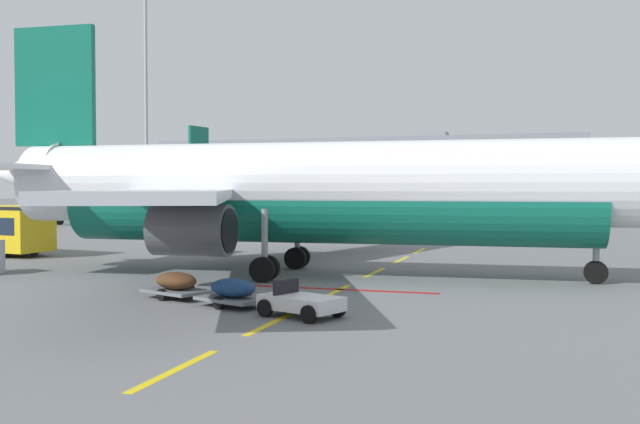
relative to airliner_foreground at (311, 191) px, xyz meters
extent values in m
cube|color=yellow|center=(2.57, -17.72, -3.95)|extent=(0.24, 4.00, 0.01)
cube|color=yellow|center=(2.57, -11.80, -3.95)|extent=(0.24, 4.00, 0.01)
cube|color=yellow|center=(2.57, -4.85, -3.95)|extent=(0.24, 4.00, 0.01)
cube|color=yellow|center=(2.57, 2.03, -3.95)|extent=(0.24, 4.00, 0.01)
cube|color=yellow|center=(2.57, 8.56, -3.95)|extent=(0.24, 4.00, 0.01)
cube|color=yellow|center=(2.57, 14.62, -3.95)|extent=(0.24, 4.00, 0.01)
cube|color=yellow|center=(2.57, 21.97, -3.95)|extent=(0.24, 4.00, 0.01)
cube|color=yellow|center=(2.57, 28.77, -3.95)|extent=(0.24, 4.00, 0.01)
cube|color=yellow|center=(2.57, 34.40, -3.95)|extent=(0.24, 4.00, 0.01)
cube|color=yellow|center=(2.57, 39.96, -3.95)|extent=(0.24, 4.00, 0.01)
cube|color=yellow|center=(2.57, 47.27, -3.95)|extent=(0.24, 4.00, 0.01)
cube|color=yellow|center=(2.57, 54.53, -3.95)|extent=(0.24, 4.00, 0.01)
cube|color=yellow|center=(2.57, 60.54, -3.95)|extent=(0.24, 4.00, 0.01)
cube|color=#B21414|center=(2.57, -4.13, -3.95)|extent=(8.00, 0.40, 0.01)
cylinder|color=white|center=(0.58, 0.03, 0.35)|extent=(30.27, 5.55, 3.80)
cylinder|color=#0F604C|center=(0.58, 0.03, -0.69)|extent=(24.66, 4.92, 3.50)
cone|color=white|center=(-15.14, -0.88, 0.83)|extent=(4.38, 3.47, 3.23)
cube|color=#0F604C|center=(-13.39, -0.78, 5.25)|extent=(4.41, 0.62, 6.00)
cube|color=white|center=(-14.28, 2.37, 1.11)|extent=(3.57, 6.58, 0.24)
cube|color=white|center=(-13.90, -4.02, 1.11)|extent=(3.57, 6.58, 0.24)
cube|color=#B7BCC6|center=(-3.88, 8.29, -0.12)|extent=(9.29, 17.66, 0.36)
cube|color=#B7BCC6|center=(-2.89, -8.68, -0.12)|extent=(10.97, 17.54, 0.36)
cylinder|color=#4C4F54|center=(-3.85, 5.28, -1.57)|extent=(3.32, 2.28, 2.10)
cylinder|color=black|center=(-2.26, 5.38, -1.57)|extent=(0.22, 1.79, 1.79)
cylinder|color=#4C4F54|center=(-3.21, -5.70, -1.57)|extent=(3.32, 2.28, 2.10)
cylinder|color=black|center=(-1.62, -5.60, -1.57)|extent=(0.22, 1.79, 1.79)
cylinder|color=gray|center=(12.46, 0.73, -2.12)|extent=(0.28, 0.28, 2.67)
cylinder|color=black|center=(12.46, 0.73, -3.45)|extent=(1.00, 0.34, 0.99)
cylinder|color=gray|center=(-1.56, 2.51, -2.09)|extent=(0.28, 0.28, 2.61)
cylinder|color=black|center=(-1.58, 2.86, -3.40)|extent=(1.12, 0.41, 1.10)
cylinder|color=black|center=(-1.54, 2.16, -3.40)|extent=(1.12, 0.41, 1.10)
cylinder|color=gray|center=(-1.26, -2.68, -2.09)|extent=(0.28, 0.28, 2.61)
cylinder|color=black|center=(-1.28, -2.33, -3.40)|extent=(1.12, 0.41, 1.10)
cylinder|color=black|center=(-1.24, -3.03, -3.40)|extent=(1.12, 0.41, 1.10)
cylinder|color=silver|center=(12.59, 79.98, 0.26)|extent=(29.63, 8.90, 3.72)
cylinder|color=orange|center=(12.59, 79.98, -0.77)|extent=(24.19, 7.63, 3.42)
cone|color=silver|center=(-1.89, 82.60, 0.26)|extent=(4.02, 4.19, 3.64)
cube|color=#192333|center=(-0.88, 82.41, 0.91)|extent=(2.04, 3.02, 0.59)
cube|color=#B7BCC6|center=(14.94, 71.10, -0.21)|extent=(12.28, 16.78, 0.35)
cube|color=#B7BCC6|center=(17.89, 87.47, -0.21)|extent=(7.25, 17.16, 0.35)
cylinder|color=#4C4F54|center=(15.60, 73.97, -1.63)|extent=(3.45, 2.58, 2.05)
cylinder|color=black|center=(14.06, 74.24, -1.63)|extent=(0.43, 1.74, 1.75)
cylinder|color=#4C4F54|center=(17.52, 84.55, -1.63)|extent=(3.45, 2.58, 2.05)
cylinder|color=black|center=(15.98, 84.83, -1.63)|extent=(0.43, 1.74, 1.75)
cylinder|color=gray|center=(1.14, 82.05, -2.16)|extent=(0.27, 0.27, 2.61)
cylinder|color=black|center=(1.14, 82.05, -3.47)|extent=(1.00, 0.44, 0.97)
cylinder|color=gray|center=(14.06, 77.13, -2.14)|extent=(0.27, 0.27, 2.55)
cylinder|color=black|center=(14.00, 76.79, -3.41)|extent=(1.12, 0.53, 1.08)
cylinder|color=black|center=(14.12, 77.46, -3.41)|extent=(1.12, 0.53, 1.08)
cylinder|color=gray|center=(14.97, 82.13, -2.14)|extent=(0.27, 0.27, 2.55)
cylinder|color=black|center=(14.91, 81.79, -3.41)|extent=(1.12, 0.53, 1.08)
cylinder|color=black|center=(15.03, 82.47, -3.41)|extent=(1.12, 0.53, 1.08)
cylinder|color=silver|center=(-38.72, 47.42, 0.52)|extent=(7.72, 31.52, 3.95)
cylinder|color=#0F604C|center=(-38.72, 47.42, -0.57)|extent=(6.70, 25.70, 3.63)
cone|color=silver|center=(-40.62, 31.90, 0.52)|extent=(4.28, 4.08, 3.87)
cone|color=silver|center=(-36.73, 63.66, 1.01)|extent=(3.86, 4.74, 3.36)
cube|color=#192333|center=(-40.48, 32.98, 1.21)|extent=(3.14, 2.01, 0.62)
cube|color=#0F604C|center=(-36.95, 61.86, 5.61)|extent=(0.93, 4.58, 6.23)
cube|color=silver|center=(-33.56, 62.17, 1.31)|extent=(7.00, 4.11, 0.25)
cube|color=silver|center=(-40.16, 62.98, 1.31)|extent=(7.00, 4.11, 0.25)
cube|color=#B7BCC6|center=(-29.45, 50.45, 0.02)|extent=(18.04, 12.29, 0.37)
cube|color=#B7BCC6|center=(-46.98, 52.59, 0.02)|extent=(18.32, 8.64, 0.37)
cylinder|color=#4C4F54|center=(-32.52, 50.98, -1.48)|extent=(2.57, 3.56, 2.18)
cylinder|color=black|center=(-32.73, 49.33, -1.48)|extent=(1.86, 0.35, 1.85)
cylinder|color=#4C4F54|center=(-43.87, 52.37, -1.48)|extent=(2.57, 3.56, 2.18)
cylinder|color=black|center=(-44.07, 50.72, -1.48)|extent=(1.86, 0.35, 1.85)
cylinder|color=gray|center=(-40.22, 35.15, -2.05)|extent=(0.29, 0.29, 2.77)
cylinder|color=black|center=(-40.22, 35.15, -3.44)|extent=(0.41, 1.06, 1.03)
cylinder|color=gray|center=(-35.78, 49.15, -2.02)|extent=(0.29, 0.29, 2.71)
cylinder|color=black|center=(-35.42, 49.11, -3.38)|extent=(0.50, 1.18, 1.14)
cylinder|color=black|center=(-36.14, 49.20, -3.38)|extent=(0.50, 1.18, 1.14)
cylinder|color=gray|center=(-41.14, 49.81, -2.02)|extent=(0.29, 0.29, 2.71)
cylinder|color=black|center=(-40.78, 49.77, -3.38)|extent=(0.50, 1.18, 1.14)
cylinder|color=black|center=(-41.51, 49.85, -3.38)|extent=(0.50, 1.18, 1.14)
cylinder|color=black|center=(-19.47, 5.05, -3.45)|extent=(1.04, 0.47, 1.00)
cube|color=silver|center=(3.10, -10.51, -3.49)|extent=(2.93, 2.27, 0.44)
cube|color=black|center=(2.49, -10.27, -3.09)|extent=(0.53, 1.08, 0.56)
cylinder|color=black|center=(4.20, -10.20, -3.67)|extent=(0.59, 0.38, 0.56)
cylinder|color=black|center=(3.68, -11.50, -3.67)|extent=(0.59, 0.38, 0.56)
cylinder|color=black|center=(2.51, -9.52, -3.67)|extent=(0.59, 0.38, 0.56)
cylinder|color=black|center=(1.99, -10.82, -3.67)|extent=(0.59, 0.38, 0.56)
cube|color=slate|center=(0.22, -9.35, -3.67)|extent=(2.79, 2.29, 0.12)
ellipsoid|color=navy|center=(0.22, -9.35, -3.29)|extent=(2.14, 1.79, 0.64)
cylinder|color=black|center=(0.47, -8.72, -3.73)|extent=(0.46, 0.29, 0.44)
cylinder|color=black|center=(-0.03, -9.98, -3.73)|extent=(0.46, 0.29, 0.44)
cube|color=slate|center=(-2.56, -8.23, -3.67)|extent=(2.79, 2.29, 0.12)
ellipsoid|color=#4C2D19|center=(-2.56, -8.23, -3.29)|extent=(2.14, 1.79, 0.64)
cylinder|color=black|center=(-2.31, -7.60, -3.73)|extent=(0.46, 0.29, 0.44)
cylinder|color=black|center=(-2.81, -8.86, -3.73)|extent=(0.46, 0.29, 0.44)
cylinder|color=slate|center=(-32.13, 39.61, -3.65)|extent=(0.70, 0.70, 0.60)
cylinder|color=#9EA0A5|center=(-32.13, 39.61, 9.12)|extent=(0.36, 0.36, 26.13)
cube|color=gray|center=(-24.92, 116.86, 2.86)|extent=(84.17, 27.75, 13.62)
cube|color=#192333|center=(-24.92, 102.93, 3.54)|extent=(77.44, 0.12, 4.90)
cube|color=gray|center=(-12.29, 116.86, 10.47)|extent=(6.00, 5.00, 1.60)
camera|label=1|loc=(10.56, -32.36, 0.16)|focal=41.25mm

